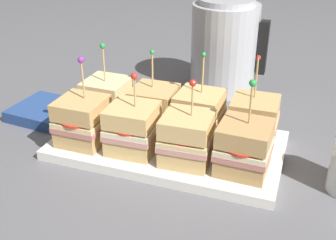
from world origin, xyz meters
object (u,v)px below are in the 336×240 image
at_px(sandwich_back_center_right, 199,114).
at_px(kettle_steel, 225,46).
at_px(sandwich_front_far_left, 82,121).
at_px(sandwich_front_center_left, 133,129).
at_px(sandwich_back_far_right, 254,121).
at_px(napkin_stack, 45,111).
at_px(sandwich_back_center_left, 154,107).
at_px(serving_platter, 168,145).
at_px(sandwich_back_far_left, 107,100).
at_px(sandwich_front_center_right, 187,139).
at_px(sandwich_front_far_right, 244,148).

distance_m(sandwich_back_center_right, kettle_steel, 0.28).
height_order(sandwich_front_far_left, sandwich_front_center_left, sandwich_front_far_left).
relative_size(sandwich_back_center_right, sandwich_back_far_right, 0.98).
bearing_deg(sandwich_front_center_left, napkin_stack, 160.11).
relative_size(sandwich_front_center_left, sandwich_back_center_left, 0.94).
distance_m(serving_platter, sandwich_back_far_left, 0.16).
height_order(sandwich_front_center_left, sandwich_back_center_left, sandwich_back_center_left).
relative_size(sandwich_back_center_left, napkin_stack, 1.16).
xyz_separation_m(sandwich_front_center_left, sandwich_back_center_right, (0.09, 0.09, -0.00)).
distance_m(sandwich_front_center_left, sandwich_front_center_right, 0.10).
bearing_deg(sandwich_front_far_left, sandwich_front_center_left, 2.50).
xyz_separation_m(sandwich_front_far_right, sandwich_back_far_left, (-0.29, 0.09, -0.00)).
xyz_separation_m(sandwich_front_far_left, kettle_steel, (0.17, 0.37, 0.05)).
xyz_separation_m(sandwich_back_center_right, sandwich_back_far_right, (0.10, 0.01, 0.00)).
relative_size(sandwich_back_center_right, kettle_steel, 0.68).
xyz_separation_m(sandwich_back_far_left, sandwich_back_center_right, (0.19, 0.00, -0.00)).
relative_size(serving_platter, sandwich_back_center_left, 2.70).
bearing_deg(sandwich_back_center_right, kettle_steel, 93.41).
height_order(sandwich_front_center_right, sandwich_back_center_right, sandwich_back_center_right).
bearing_deg(sandwich_back_far_left, sandwich_back_center_right, 0.18).
bearing_deg(sandwich_back_center_left, serving_platter, -46.79).
bearing_deg(sandwich_front_center_left, kettle_steel, 77.95).
bearing_deg(sandwich_back_far_right, sandwich_front_far_left, -160.51).
xyz_separation_m(sandwich_front_far_left, sandwich_back_far_right, (0.29, 0.10, -0.00)).
bearing_deg(sandwich_back_center_left, sandwich_front_center_right, -45.25).
bearing_deg(sandwich_back_center_right, sandwich_back_center_left, 178.11).
relative_size(sandwich_back_far_left, sandwich_back_center_left, 1.04).
xyz_separation_m(serving_platter, sandwich_back_far_left, (-0.14, 0.04, 0.05)).
bearing_deg(sandwich_front_far_right, sandwich_front_center_right, -178.54).
xyz_separation_m(sandwich_front_center_left, sandwich_back_far_left, (-0.10, 0.09, -0.00)).
height_order(kettle_steel, napkin_stack, kettle_steel).
bearing_deg(sandwich_front_center_right, sandwich_front_far_left, -179.15).
height_order(sandwich_front_center_right, napkin_stack, sandwich_front_center_right).
relative_size(sandwich_front_center_left, sandwich_front_center_right, 0.99).
bearing_deg(sandwich_front_center_left, sandwich_back_far_left, 136.18).
bearing_deg(sandwich_back_center_right, sandwich_front_far_left, -153.25).
relative_size(sandwich_front_far_right, sandwich_back_far_left, 0.99).
height_order(sandwich_back_far_right, napkin_stack, sandwich_back_far_right).
bearing_deg(napkin_stack, sandwich_back_far_right, 1.25).
bearing_deg(napkin_stack, sandwich_front_center_right, -14.66).
height_order(serving_platter, sandwich_front_center_right, sandwich_front_center_right).
distance_m(serving_platter, sandwich_back_far_right, 0.16).
relative_size(sandwich_front_far_left, sandwich_back_far_left, 1.01).
bearing_deg(sandwich_front_far_left, sandwich_back_center_right, 26.75).
xyz_separation_m(sandwich_front_center_left, kettle_steel, (0.08, 0.37, 0.05)).
bearing_deg(sandwich_front_center_left, sandwich_back_center_right, 44.31).
bearing_deg(sandwich_front_center_right, sandwich_back_center_left, 134.75).
height_order(sandwich_back_far_left, sandwich_back_center_right, same).
distance_m(sandwich_front_center_left, sandwich_back_far_right, 0.22).
xyz_separation_m(sandwich_front_far_left, napkin_stack, (-0.15, 0.09, -0.05)).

